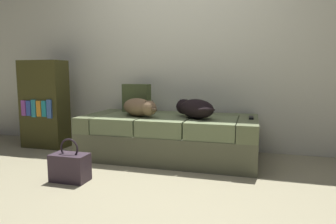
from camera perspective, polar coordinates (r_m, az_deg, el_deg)
name	(u,v)px	position (r m, az deg, el deg)	size (l,w,h in m)	color
ground_plane	(130,196)	(2.36, -7.46, -15.81)	(10.00, 10.00, 0.00)	tan
back_wall	(181,36)	(3.78, 2.59, 14.46)	(6.40, 0.10, 2.80)	silver
couch	(169,137)	(3.30, 0.25, -4.84)	(1.89, 0.89, 0.47)	#585A42
dog_tan	(140,107)	(3.24, -5.51, 0.93)	(0.53, 0.43, 0.20)	olive
dog_dark	(194,108)	(3.10, 5.08, 0.71)	(0.53, 0.47, 0.20)	black
tv_remote	(251,118)	(3.17, 15.80, -1.06)	(0.04, 0.15, 0.02)	black
throw_pillow	(136,98)	(3.62, -6.12, 2.70)	(0.34, 0.12, 0.34)	#4D5930
handbag	(70,167)	(2.74, -18.44, -10.03)	(0.32, 0.18, 0.38)	#382B36
bookshelf	(45,104)	(4.06, -22.78, 1.38)	(0.56, 0.30, 1.10)	#3E3C19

